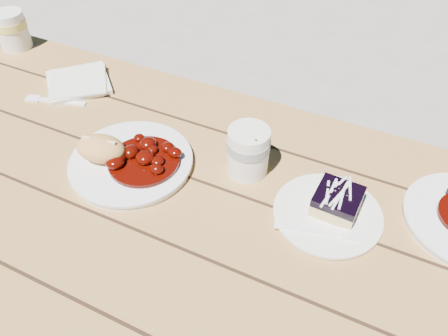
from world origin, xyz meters
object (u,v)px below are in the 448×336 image
at_px(blueberry_cake, 337,201).
at_px(coffee_cup, 248,151).
at_px(bread_roll, 101,149).
at_px(second_cup, 12,30).
at_px(main_plate, 131,163).
at_px(picnic_table, 183,255).
at_px(dessert_plate, 327,214).

bearing_deg(blueberry_cake, coffee_cup, 173.02).
height_order(bread_roll, second_cup, second_cup).
bearing_deg(blueberry_cake, main_plate, -169.12).
distance_m(coffee_cup, second_cup, 0.83).
relative_size(main_plate, second_cup, 2.40).
bearing_deg(coffee_cup, bread_roll, -157.88).
bearing_deg(picnic_table, blueberry_cake, 23.28).
bearing_deg(dessert_plate, main_plate, -173.68).
relative_size(main_plate, coffee_cup, 2.40).
relative_size(picnic_table, bread_roll, 19.09).
height_order(main_plate, dessert_plate, main_plate).
bearing_deg(bread_roll, main_plate, 19.98).
height_order(bread_roll, dessert_plate, bread_roll).
relative_size(bread_roll, second_cup, 1.00).
height_order(dessert_plate, second_cup, second_cup).
xyz_separation_m(bread_roll, coffee_cup, (0.28, 0.11, 0.01)).
bearing_deg(main_plate, coffee_cup, 22.64).
height_order(picnic_table, main_plate, main_plate).
xyz_separation_m(blueberry_cake, second_cup, (-1.00, 0.21, 0.02)).
distance_m(picnic_table, blueberry_cake, 0.36).
relative_size(main_plate, dessert_plate, 1.27).
xyz_separation_m(dessert_plate, blueberry_cake, (0.01, 0.02, 0.03)).
relative_size(dessert_plate, blueberry_cake, 2.34).
bearing_deg(coffee_cup, main_plate, -157.36).
height_order(blueberry_cake, second_cup, second_cup).
distance_m(bread_roll, second_cup, 0.60).
relative_size(bread_roll, blueberry_cake, 1.24).
distance_m(bread_roll, coffee_cup, 0.30).
bearing_deg(dessert_plate, second_cup, 167.13).
bearing_deg(blueberry_cake, bread_roll, -167.69).
bearing_deg(bread_roll, picnic_table, -11.01).
distance_m(blueberry_cake, second_cup, 1.02).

